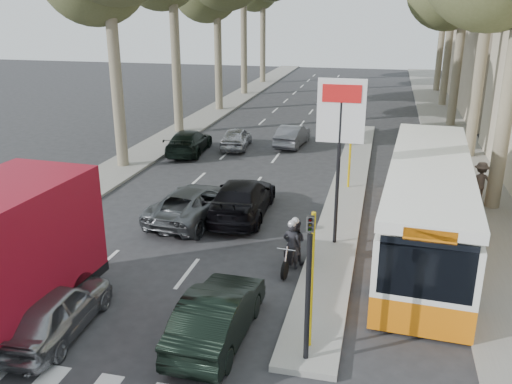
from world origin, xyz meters
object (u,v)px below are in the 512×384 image
silver_hatchback (54,310)px  motorcycle (293,245)px  dark_hatchback (217,314)px  city_bus (427,202)px

silver_hatchback → motorcycle: (5.07, 4.94, 0.09)m
dark_hatchback → motorcycle: bearing=-103.5°
dark_hatchback → city_bus: (5.13, 6.71, 0.93)m
silver_hatchback → city_bus: bearing=-143.4°
silver_hatchback → motorcycle: 7.08m
city_bus → motorcycle: city_bus is taller
dark_hatchback → motorcycle: 4.35m
silver_hatchback → city_bus: (9.08, 7.44, 0.93)m
city_bus → silver_hatchback: bearing=-137.0°
city_bus → motorcycle: (-4.01, -2.50, -0.84)m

